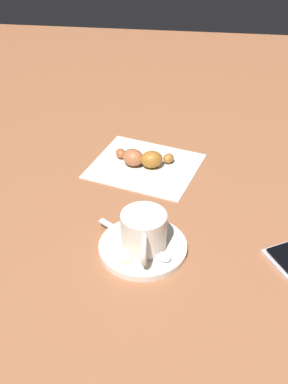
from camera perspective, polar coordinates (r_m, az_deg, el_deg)
The scene contains 7 objects.
ground_plane at distance 0.82m, azimuth 1.38°, elevation -1.15°, with size 1.80×1.80×0.00m, color #995C3B.
saucer at distance 0.73m, azimuth -0.13°, elevation -6.49°, with size 0.13×0.13×0.01m, color silver.
espresso_cup at distance 0.70m, azimuth -0.05°, elevation -4.66°, with size 0.10×0.07×0.06m.
teaspoon at distance 0.72m, azimuth 0.10°, elevation -6.37°, with size 0.09×0.12×0.01m.
sugar_packet at distance 0.72m, azimuth -2.47°, elevation -6.50°, with size 0.06×0.02×0.01m, color beige.
napkin at distance 0.91m, azimuth 0.10°, elevation 3.11°, with size 0.16×0.19×0.00m, color silver.
croissant at distance 0.90m, azimuth -0.17°, elevation 4.00°, with size 0.06×0.12×0.03m.
Camera 1 is at (0.65, 0.06, 0.50)m, focal length 45.58 mm.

